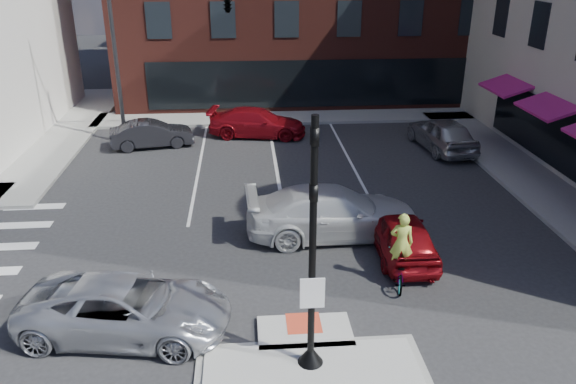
{
  "coord_description": "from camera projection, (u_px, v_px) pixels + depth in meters",
  "views": [
    {
      "loc": [
        -1.37,
        -10.1,
        8.99
      ],
      "look_at": [
        -0.06,
        6.21,
        2.0
      ],
      "focal_mm": 35.0,
      "sensor_mm": 36.0,
      "label": 1
    }
  ],
  "objects": [
    {
      "name": "sidewalk_e",
      "position": [
        546.0,
        191.0,
        22.82
      ],
      "size": [
        3.0,
        24.0,
        0.15
      ],
      "primitive_type": "cube",
      "color": "gray",
      "rests_on": "ground"
    },
    {
      "name": "ground",
      "position": [
        312.0,
        377.0,
        12.89
      ],
      "size": [
        120.0,
        120.0,
        0.0
      ],
      "primitive_type": "plane",
      "color": "#28282B",
      "rests_on": "ground"
    },
    {
      "name": "sidewalk_n",
      "position": [
        318.0,
        116.0,
        33.25
      ],
      "size": [
        26.0,
        3.0,
        0.15
      ],
      "primitive_type": "cube",
      "color": "gray",
      "rests_on": "ground"
    },
    {
      "name": "bg_car_dark",
      "position": [
        152.0,
        134.0,
        27.96
      ],
      "size": [
        4.25,
        2.17,
        1.34
      ],
      "primitive_type": "imported",
      "rotation": [
        0.0,
        0.0,
        1.76
      ],
      "color": "#28272D",
      "rests_on": "ground"
    },
    {
      "name": "cyclist",
      "position": [
        400.0,
        261.0,
        16.26
      ],
      "size": [
        0.99,
        1.91,
        2.28
      ],
      "rotation": [
        0.0,
        0.0,
        2.94
      ],
      "color": "#3F3F44",
      "rests_on": "ground"
    },
    {
      "name": "mast_arm_signal",
      "position": [
        197.0,
        16.0,
        26.69
      ],
      "size": [
        6.1,
        2.24,
        8.0
      ],
      "color": "black",
      "rests_on": "ground"
    },
    {
      "name": "red_sedan",
      "position": [
        401.0,
        234.0,
        17.89
      ],
      "size": [
        1.73,
        4.22,
        1.43
      ],
      "primitive_type": "imported",
      "rotation": [
        0.0,
        0.0,
        3.13
      ],
      "color": "maroon",
      "rests_on": "ground"
    },
    {
      "name": "refuge_island",
      "position": [
        314.0,
        384.0,
        12.63
      ],
      "size": [
        5.4,
        4.65,
        0.13
      ],
      "color": "gray",
      "rests_on": "ground"
    },
    {
      "name": "silver_suv",
      "position": [
        126.0,
        308.0,
        14.16
      ],
      "size": [
        5.6,
        3.22,
        1.47
      ],
      "primitive_type": "imported",
      "rotation": [
        0.0,
        0.0,
        1.42
      ],
      "color": "silver",
      "rests_on": "ground"
    },
    {
      "name": "white_pickup",
      "position": [
        333.0,
        212.0,
        19.08
      ],
      "size": [
        6.01,
        2.63,
        1.72
      ],
      "primitive_type": "imported",
      "rotation": [
        0.0,
        0.0,
        1.61
      ],
      "color": "silver",
      "rests_on": "ground"
    },
    {
      "name": "bg_car_silver",
      "position": [
        442.0,
        134.0,
        27.48
      ],
      "size": [
        2.49,
        5.02,
        1.65
      ],
      "primitive_type": "imported",
      "rotation": [
        0.0,
        0.0,
        3.26
      ],
      "color": "#ABAEB2",
      "rests_on": "ground"
    },
    {
      "name": "signal_pole",
      "position": [
        312.0,
        280.0,
        12.32
      ],
      "size": [
        0.6,
        0.6,
        5.98
      ],
      "color": "black",
      "rests_on": "refuge_island"
    },
    {
      "name": "bg_car_red",
      "position": [
        257.0,
        123.0,
        29.58
      ],
      "size": [
        5.38,
        2.95,
        1.48
      ],
      "primitive_type": "imported",
      "rotation": [
        0.0,
        0.0,
        1.39
      ],
      "color": "maroon",
      "rests_on": "ground"
    }
  ]
}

